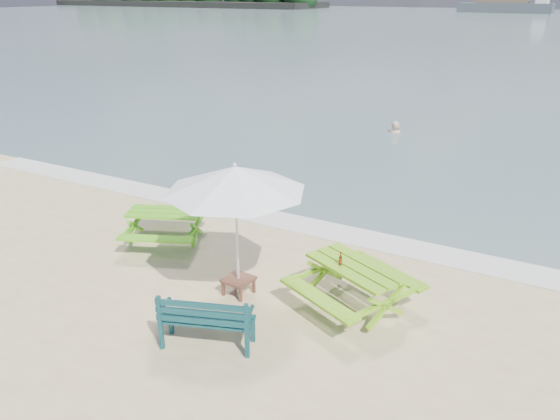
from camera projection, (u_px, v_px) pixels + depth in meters
The scene contains 9 objects.
sea at pixel (558, 27), 77.66m from camera, with size 300.00×300.00×0.00m, color slate.
foam_strip at pixel (321, 229), 12.39m from camera, with size 22.00×0.90×0.01m, color silver.
picnic_table_left at pixel (166, 228), 11.61m from camera, with size 2.07×2.16×0.73m.
picnic_table_right at pixel (354, 288), 9.20m from camera, with size 2.31×2.41×0.81m.
park_bench at pixel (208, 330), 8.27m from camera, with size 1.49×0.91×0.87m.
side_table at pixel (239, 286), 9.71m from camera, with size 0.53×0.53×0.31m.
patio_umbrella at pixel (235, 179), 8.95m from camera, with size 2.63×2.63×2.39m.
beer_bottle at pixel (340, 261), 9.05m from camera, with size 0.06×0.06×0.23m.
swimmer at pixel (394, 142), 20.91m from camera, with size 0.66×0.48×1.67m.
Camera 1 is at (4.63, -5.77, 5.06)m, focal length 35.00 mm.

